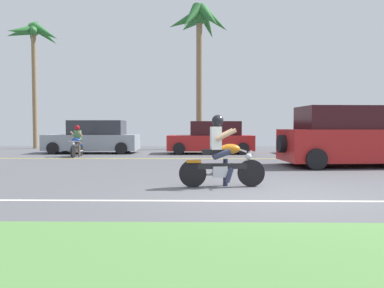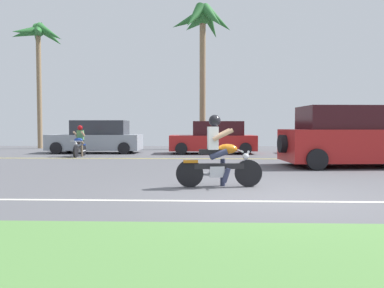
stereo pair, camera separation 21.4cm
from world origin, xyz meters
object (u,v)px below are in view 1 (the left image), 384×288
object	(u,v)px
parked_car_2	(333,138)
palm_tree_0	(33,39)
parked_car_0	(94,138)
palm_tree_1	(199,28)
motorcyclist_distant	(77,143)
motorcyclist	(221,157)
parked_car_1	(211,138)
suv_nearby	(354,137)

from	to	relation	value
parked_car_2	palm_tree_0	distance (m)	17.47
parked_car_0	palm_tree_1	world-z (taller)	palm_tree_1
palm_tree_0	motorcyclist_distant	bearing A→B (deg)	-53.61
motorcyclist	parked_car_1	distance (m)	10.10
palm_tree_1	motorcyclist_distant	world-z (taller)	palm_tree_1
suv_nearby	parked_car_2	distance (m)	6.10
suv_nearby	parked_car_1	size ratio (longest dim) A/B	1.20
palm_tree_0	suv_nearby	bearing A→B (deg)	-33.54
parked_car_0	palm_tree_1	size ratio (longest dim) A/B	0.54
parked_car_0	motorcyclist_distant	distance (m)	2.18
suv_nearby	motorcyclist_distant	distance (m)	10.96
parked_car_0	parked_car_1	distance (m)	5.73
palm_tree_0	palm_tree_1	xyz separation A→B (m)	(9.67, -0.23, 0.54)
palm_tree_0	motorcyclist_distant	world-z (taller)	palm_tree_0
parked_car_0	parked_car_1	size ratio (longest dim) A/B	1.08
suv_nearby	parked_car_0	world-z (taller)	suv_nearby
motorcyclist	palm_tree_0	world-z (taller)	palm_tree_0
suv_nearby	palm_tree_0	distance (m)	18.44
parked_car_0	parked_car_2	size ratio (longest dim) A/B	1.02
parked_car_1	motorcyclist_distant	xyz separation A→B (m)	(-5.84, -1.99, -0.15)
parked_car_1	palm_tree_1	bearing A→B (deg)	98.66
suv_nearby	motorcyclist	bearing A→B (deg)	-136.59
parked_car_2	palm_tree_1	bearing A→B (deg)	150.98
parked_car_0	motorcyclist_distant	world-z (taller)	parked_car_0
parked_car_1	parked_car_2	distance (m)	5.87
suv_nearby	palm_tree_1	bearing A→B (deg)	117.85
parked_car_0	motorcyclist_distant	bearing A→B (deg)	-92.81
motorcyclist_distant	parked_car_1	bearing A→B (deg)	18.85
motorcyclist	palm_tree_1	size ratio (longest dim) A/B	0.22
motorcyclist	parked_car_1	xyz separation A→B (m)	(0.13, 10.10, 0.07)
suv_nearby	palm_tree_1	size ratio (longest dim) A/B	0.60
suv_nearby	parked_car_1	xyz separation A→B (m)	(-4.45, 5.76, -0.22)
parked_car_0	palm_tree_1	bearing A→B (deg)	34.63
parked_car_0	palm_tree_0	size ratio (longest dim) A/B	0.60
palm_tree_1	palm_tree_0	bearing A→B (deg)	178.62
motorcyclist	suv_nearby	world-z (taller)	suv_nearby
parked_car_2	parked_car_0	bearing A→B (deg)	179.96
motorcyclist_distant	parked_car_0	bearing A→B (deg)	87.19
parked_car_0	motorcyclist_distant	size ratio (longest dim) A/B	2.76
motorcyclist	parked_car_0	xyz separation A→B (m)	(-5.60, 10.28, 0.09)
parked_car_1	parked_car_2	world-z (taller)	parked_car_2
palm_tree_0	parked_car_1	bearing A→B (deg)	-21.24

